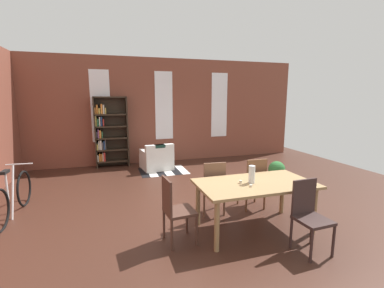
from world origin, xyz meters
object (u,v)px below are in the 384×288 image
object	(u,v)px
dining_chair_far_left	(213,186)
bookshelf_tall	(109,132)
dining_chair_far_right	(253,182)
dining_table	(255,188)
vase_on_table	(252,174)
potted_plant_by_shelf	(277,171)
dining_chair_head_left	(175,208)
armchair_white	(157,159)
bicycle_second	(13,197)
dining_chair_near_right	(309,213)

from	to	relation	value
dining_chair_far_left	bookshelf_tall	world-z (taller)	bookshelf_tall
dining_chair_far_left	dining_chair_far_right	bearing A→B (deg)	-0.01
dining_table	bookshelf_tall	world-z (taller)	bookshelf_tall
vase_on_table	bookshelf_tall	bearing A→B (deg)	113.15
dining_table	potted_plant_by_shelf	size ratio (longest dim) A/B	3.47
dining_chair_far_left	dining_table	bearing A→B (deg)	-60.51
dining_chair_head_left	potted_plant_by_shelf	size ratio (longest dim) A/B	1.87
dining_chair_head_left	armchair_white	xyz separation A→B (m)	(0.45, 3.98, -0.23)
vase_on_table	armchair_white	xyz separation A→B (m)	(-0.74, 3.98, -0.61)
bookshelf_tall	armchair_white	xyz separation A→B (m)	(1.26, -0.70, -0.75)
bicycle_second	armchair_white	bearing A→B (deg)	38.92
dining_chair_head_left	potted_plant_by_shelf	world-z (taller)	dining_chair_head_left
dining_chair_head_left	potted_plant_by_shelf	xyz separation A→B (m)	(3.01, 1.94, -0.24)
dining_table	dining_chair_far_left	world-z (taller)	dining_chair_far_left
bicycle_second	potted_plant_by_shelf	distance (m)	5.45
dining_chair_far_right	dining_chair_far_left	world-z (taller)	same
dining_chair_near_right	vase_on_table	bearing A→B (deg)	122.78
vase_on_table	dining_chair_head_left	distance (m)	1.25
bookshelf_tall	potted_plant_by_shelf	xyz separation A→B (m)	(3.82, -2.74, -0.75)
bicycle_second	potted_plant_by_shelf	bearing A→B (deg)	3.03
dining_table	armchair_white	xyz separation A→B (m)	(-0.80, 3.98, -0.39)
dining_chair_near_right	potted_plant_by_shelf	size ratio (longest dim) A/B	1.87
dining_chair_near_right	bicycle_second	bearing A→B (deg)	150.02
dining_chair_far_right	bookshelf_tall	size ratio (longest dim) A/B	0.46
dining_chair_head_left	dining_chair_far_left	world-z (taller)	same
dining_table	dining_chair_head_left	xyz separation A→B (m)	(-1.26, -0.01, -0.16)
vase_on_table	dining_chair_near_right	size ratio (longest dim) A/B	0.28
dining_table	vase_on_table	xyz separation A→B (m)	(-0.07, 0.00, 0.22)
vase_on_table	dining_chair_near_right	world-z (taller)	vase_on_table
dining_table	bicycle_second	distance (m)	4.05
dining_chair_near_right	potted_plant_by_shelf	bearing A→B (deg)	62.81
dining_chair_head_left	potted_plant_by_shelf	bearing A→B (deg)	32.80
dining_chair_head_left	dining_chair_far_left	xyz separation A→B (m)	(0.85, 0.72, 0.00)
vase_on_table	bicycle_second	world-z (taller)	vase_on_table
dining_table	bicycle_second	bearing A→B (deg)	155.99
dining_table	dining_chair_far_right	distance (m)	0.83
vase_on_table	dining_chair_far_left	distance (m)	0.87
dining_table	bicycle_second	xyz separation A→B (m)	(-3.69, 1.64, -0.33)
vase_on_table	potted_plant_by_shelf	bearing A→B (deg)	46.74
vase_on_table	dining_chair_near_right	xyz separation A→B (m)	(0.46, -0.71, -0.38)
dining_table	bookshelf_tall	distance (m)	5.13
dining_chair_head_left	dining_chair_far_right	xyz separation A→B (m)	(1.65, 0.72, 0.00)
dining_table	dining_chair_head_left	size ratio (longest dim) A/B	1.86
dining_chair_near_right	dining_chair_far_right	size ratio (longest dim) A/B	1.00
dining_table	dining_chair_near_right	size ratio (longest dim) A/B	1.86
dining_chair_far_left	armchair_white	xyz separation A→B (m)	(-0.40, 3.26, -0.23)
dining_chair_far_left	armchair_white	size ratio (longest dim) A/B	1.05
bookshelf_tall	dining_chair_far_right	bearing A→B (deg)	-58.18
dining_table	vase_on_table	bearing A→B (deg)	180.00
dining_chair_near_right	bicycle_second	world-z (taller)	dining_chair_near_right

